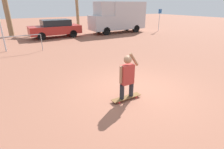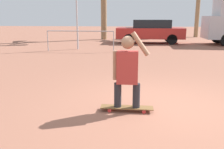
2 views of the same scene
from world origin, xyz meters
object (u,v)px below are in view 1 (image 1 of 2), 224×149
object	(u,v)px
person_skateboarder	(127,75)
camper_van	(119,16)
skateboard	(126,97)
street_sign	(159,17)
parked_car_red	(55,28)

from	to	relation	value
person_skateboarder	camper_van	world-z (taller)	camper_van
skateboard	street_sign	size ratio (longest dim) A/B	0.43
camper_van	parked_car_red	size ratio (longest dim) A/B	1.33
person_skateboarder	parked_car_red	size ratio (longest dim) A/B	0.32
camper_van	parked_car_red	world-z (taller)	camper_van
camper_van	street_sign	bearing A→B (deg)	-19.08
skateboard	camper_van	bearing A→B (deg)	58.12
skateboard	parked_car_red	bearing A→B (deg)	85.31
skateboard	camper_van	distance (m)	14.46
person_skateboarder	camper_van	size ratio (longest dim) A/B	0.24
camper_van	skateboard	bearing A→B (deg)	-121.88
camper_van	street_sign	size ratio (longest dim) A/B	2.53
street_sign	camper_van	bearing A→B (deg)	160.92
skateboard	person_skateboarder	size ratio (longest dim) A/B	0.70
person_skateboarder	street_sign	bearing A→B (deg)	41.76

